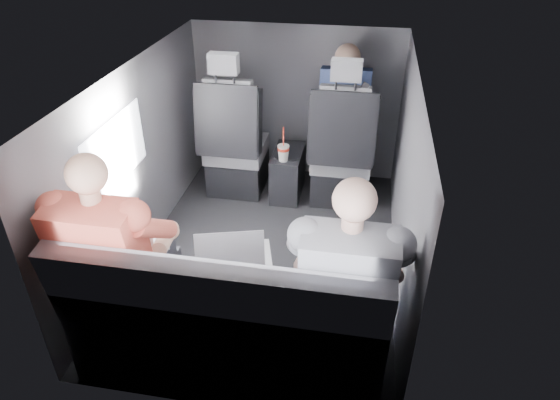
% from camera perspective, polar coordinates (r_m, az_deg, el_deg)
% --- Properties ---
extents(floor, '(2.60, 2.60, 0.00)m').
position_cam_1_polar(floor, '(3.68, -1.37, -6.13)').
color(floor, black).
rests_on(floor, ground).
extents(ceiling, '(2.60, 2.60, 0.00)m').
position_cam_1_polar(ceiling, '(3.04, -1.70, 14.33)').
color(ceiling, '#B2B2AD').
rests_on(ceiling, panel_back).
extents(panel_left, '(0.02, 2.60, 1.35)m').
position_cam_1_polar(panel_left, '(3.58, -15.81, 4.21)').
color(panel_left, '#56565B').
rests_on(panel_left, floor).
extents(panel_right, '(0.02, 2.60, 1.35)m').
position_cam_1_polar(panel_right, '(3.27, 14.14, 1.70)').
color(panel_right, '#56565B').
rests_on(panel_right, floor).
extents(panel_front, '(1.80, 0.02, 1.35)m').
position_cam_1_polar(panel_front, '(4.48, 1.83, 11.02)').
color(panel_front, '#56565B').
rests_on(panel_front, floor).
extents(panel_back, '(1.80, 0.02, 1.35)m').
position_cam_1_polar(panel_back, '(2.29, -8.09, -12.47)').
color(panel_back, '#56565B').
rests_on(panel_back, floor).
extents(side_window, '(0.02, 0.75, 0.42)m').
position_cam_1_polar(side_window, '(3.24, -18.17, 5.25)').
color(side_window, white).
rests_on(side_window, panel_left).
extents(seatbelt, '(0.35, 0.11, 0.59)m').
position_cam_1_polar(seatbelt, '(3.81, 7.22, 8.95)').
color(seatbelt, black).
rests_on(seatbelt, front_seat_right).
extents(front_seat_left, '(0.52, 0.58, 1.26)m').
position_cam_1_polar(front_seat_left, '(4.26, -5.19, 5.73)').
color(front_seat_left, black).
rests_on(front_seat_left, floor).
extents(front_seat_right, '(0.52, 0.58, 1.26)m').
position_cam_1_polar(front_seat_right, '(4.13, 7.02, 4.74)').
color(front_seat_right, black).
rests_on(front_seat_right, floor).
extents(center_console, '(0.24, 0.48, 0.41)m').
position_cam_1_polar(center_console, '(4.30, 0.89, 3.12)').
color(center_console, black).
rests_on(center_console, floor).
extents(rear_bench, '(1.60, 0.57, 0.92)m').
position_cam_1_polar(rear_bench, '(2.71, -5.99, -14.59)').
color(rear_bench, slate).
rests_on(rear_bench, floor).
extents(soda_cup, '(0.10, 0.10, 0.29)m').
position_cam_1_polar(soda_cup, '(4.03, 0.39, 5.47)').
color(soda_cup, white).
rests_on(soda_cup, center_console).
extents(laptop_white, '(0.45, 0.50, 0.27)m').
position_cam_1_polar(laptop_white, '(2.87, -17.06, -4.38)').
color(laptop_white, silver).
rests_on(laptop_white, passenger_rear_left).
extents(laptop_silver, '(0.40, 0.40, 0.25)m').
position_cam_1_polar(laptop_silver, '(2.65, -5.10, -6.28)').
color(laptop_silver, '#B4B4B9').
rests_on(laptop_silver, rear_bench).
extents(laptop_black, '(0.38, 0.36, 0.24)m').
position_cam_1_polar(laptop_black, '(2.62, 8.67, -7.21)').
color(laptop_black, black).
rests_on(laptop_black, passenger_rear_right).
extents(passenger_rear_left, '(0.54, 0.66, 1.29)m').
position_cam_1_polar(passenger_rear_left, '(2.75, -18.08, -5.98)').
color(passenger_rear_left, '#37363C').
rests_on(passenger_rear_left, rear_bench).
extents(passenger_rear_right, '(0.54, 0.65, 1.28)m').
position_cam_1_polar(passenger_rear_right, '(2.48, 7.67, -9.28)').
color(passenger_rear_right, navy).
rests_on(passenger_rear_right, rear_bench).
extents(passenger_front_right, '(0.41, 0.41, 0.83)m').
position_cam_1_polar(passenger_front_right, '(4.22, 7.34, 10.61)').
color(passenger_front_right, navy).
rests_on(passenger_front_right, front_seat_right).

